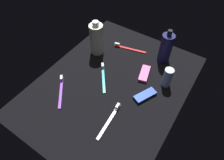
{
  "coord_description": "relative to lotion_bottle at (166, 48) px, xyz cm",
  "views": [
    {
      "loc": [
        -49.51,
        -32.88,
        72.84
      ],
      "look_at": [
        0.0,
        0.0,
        3.0
      ],
      "focal_mm": 32.06,
      "sensor_mm": 36.0,
      "label": 1
    }
  ],
  "objects": [
    {
      "name": "bodywash_bottle",
      "position": [
        -13.77,
        32.25,
        0.58
      ],
      "size": [
        7.05,
        7.05,
        18.79
      ],
      "color": "silver",
      "rests_on": "ground_plane"
    },
    {
      "name": "deodorant_stick",
      "position": [
        -14.79,
        -7.95,
        -3.05
      ],
      "size": [
        4.12,
        4.12,
        9.82
      ],
      "primitive_type": "cylinder",
      "color": "silver",
      "rests_on": "ground_plane"
    },
    {
      "name": "toothbrush_red",
      "position": [
        -2.7,
        19.54,
        -7.35
      ],
      "size": [
        5.19,
        17.81,
        2.1
      ],
      "color": "red",
      "rests_on": "ground_plane"
    },
    {
      "name": "toothbrush_purple",
      "position": [
        -44.54,
        30.38,
        -7.35
      ],
      "size": [
        14.74,
        12.27,
        2.1
      ],
      "color": "purple",
      "rests_on": "ground_plane"
    },
    {
      "name": "lotion_bottle",
      "position": [
        0.0,
        0.0,
        0.0
      ],
      "size": [
        6.15,
        6.15,
        18.31
      ],
      "color": "#1B1E4E",
      "rests_on": "ground_plane"
    },
    {
      "name": "snack_bar_blue",
      "position": [
        -26.34,
        -3.21,
        -7.21
      ],
      "size": [
        11.12,
        8.02,
        1.5
      ],
      "primitive_type": "cube",
      "rotation": [
        0.0,
        0.0,
        -0.44
      ],
      "color": "blue",
      "rests_on": "ground_plane"
    },
    {
      "name": "ground_plane",
      "position": [
        -28.57,
        12.96,
        -8.56
      ],
      "size": [
        84.0,
        64.0,
        1.2
      ],
      "primitive_type": "cube",
      "color": "black"
    },
    {
      "name": "snack_bar_pink",
      "position": [
        -14.84,
        3.1,
        -7.21
      ],
      "size": [
        11.08,
        6.58,
        1.5
      ],
      "primitive_type": "cube",
      "rotation": [
        0.0,
        0.0,
        0.26
      ],
      "color": "#E55999",
      "rests_on": "ground_plane"
    },
    {
      "name": "toothbrush_white",
      "position": [
        -44.54,
        3.22,
        -7.35
      ],
      "size": [
        18.04,
        2.66,
        2.1
      ],
      "color": "white",
      "rests_on": "ground_plane"
    },
    {
      "name": "toothbrush_teal",
      "position": [
        -27.06,
        19.03,
        -7.35
      ],
      "size": [
        14.95,
        11.99,
        2.1
      ],
      "color": "teal",
      "rests_on": "ground_plane"
    }
  ]
}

